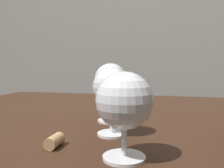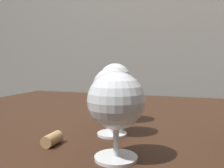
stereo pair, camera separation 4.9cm
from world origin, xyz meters
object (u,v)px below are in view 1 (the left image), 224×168
at_px(wine_glass_pinot, 124,102).
at_px(cork, 54,141).
at_px(wine_glass_cabernet, 112,89).
at_px(wine_glass_rose, 111,81).

height_order(wine_glass_pinot, cork, wine_glass_pinot).
bearing_deg(wine_glass_pinot, wine_glass_cabernet, 111.53).
bearing_deg(cork, wine_glass_cabernet, 48.43).
relative_size(wine_glass_pinot, wine_glass_rose, 0.92).
height_order(wine_glass_pinot, wine_glass_rose, wine_glass_rose).
bearing_deg(wine_glass_cabernet, cork, -131.57).
bearing_deg(wine_glass_rose, wine_glass_cabernet, -75.34).
bearing_deg(cork, wine_glass_pinot, -10.42).
distance_m(wine_glass_cabernet, wine_glass_rose, 0.11).
bearing_deg(wine_glass_cabernet, wine_glass_rose, 104.66).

